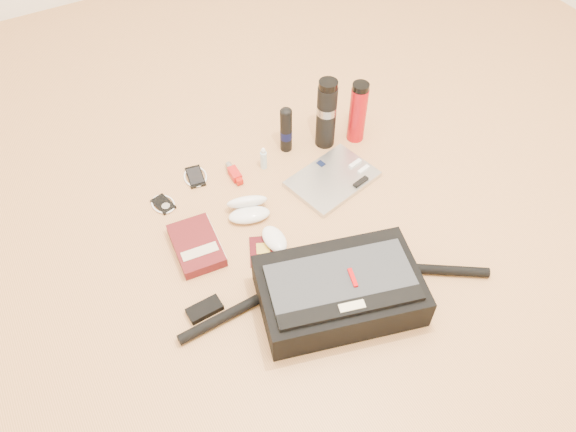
{
  "coord_description": "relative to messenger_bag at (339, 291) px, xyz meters",
  "views": [
    {
      "loc": [
        -0.64,
        -0.99,
        1.54
      ],
      "look_at": [
        -0.03,
        0.1,
        0.06
      ],
      "focal_mm": 35.0,
      "sensor_mm": 36.0,
      "label": 1
    }
  ],
  "objects": [
    {
      "name": "sunglasses_case",
      "position": [
        -0.08,
        0.47,
        -0.03
      ],
      "size": [
        0.18,
        0.16,
        0.09
      ],
      "rotation": [
        0.0,
        0.0,
        -0.31
      ],
      "color": "white",
      "rests_on": "ground"
    },
    {
      "name": "messenger_bag",
      "position": [
        0.0,
        0.0,
        0.0
      ],
      "size": [
        0.99,
        0.43,
        0.14
      ],
      "rotation": [
        0.0,
        0.0,
        -0.26
      ],
      "color": "black",
      "rests_on": "ground"
    },
    {
      "name": "ipod",
      "position": [
        -0.34,
        0.66,
        -0.06
      ],
      "size": [
        0.1,
        0.1,
        0.01
      ],
      "rotation": [
        0.0,
        0.0,
        0.24
      ],
      "color": "black",
      "rests_on": "ground"
    },
    {
      "name": "passport",
      "position": [
        -0.11,
        0.29,
        -0.06
      ],
      "size": [
        0.14,
        0.16,
        0.01
      ],
      "rotation": [
        0.0,
        0.0,
        -0.43
      ],
      "color": "#430B10",
      "rests_on": "ground"
    },
    {
      "name": "laptop",
      "position": [
        0.27,
        0.46,
        -0.05
      ],
      "size": [
        0.36,
        0.29,
        0.03
      ],
      "rotation": [
        0.0,
        0.0,
        0.24
      ],
      "color": "#B1B1B3",
      "rests_on": "ground"
    },
    {
      "name": "ground",
      "position": [
        0.04,
        0.24,
        -0.06
      ],
      "size": [
        4.0,
        4.0,
        0.0
      ],
      "primitive_type": "plane",
      "color": "tan",
      "rests_on": "ground"
    },
    {
      "name": "phone",
      "position": [
        -0.18,
        0.73,
        -0.06
      ],
      "size": [
        0.1,
        0.12,
        0.01
      ],
      "rotation": [
        0.0,
        0.0,
        -0.17
      ],
      "color": "black",
      "rests_on": "ground"
    },
    {
      "name": "mouse",
      "position": [
        -0.06,
        0.31,
        -0.04
      ],
      "size": [
        0.07,
        0.12,
        0.04
      ],
      "rotation": [
        0.0,
        0.0,
        -0.01
      ],
      "color": "white",
      "rests_on": "ground"
    },
    {
      "name": "inhaler",
      "position": [
        -0.05,
        0.66,
        -0.05
      ],
      "size": [
        0.03,
        0.12,
        0.03
      ],
      "rotation": [
        0.0,
        0.0,
        -0.03
      ],
      "color": "red",
      "rests_on": "ground"
    },
    {
      "name": "book",
      "position": [
        -0.31,
        0.41,
        -0.04
      ],
      "size": [
        0.17,
        0.24,
        0.04
      ],
      "rotation": [
        0.0,
        0.0,
        -0.09
      ],
      "color": "#4E1013",
      "rests_on": "ground"
    },
    {
      "name": "spray_bottle",
      "position": [
        0.08,
        0.65,
        -0.02
      ],
      "size": [
        0.03,
        0.03,
        0.1
      ],
      "rotation": [
        0.0,
        0.0,
        0.03
      ],
      "color": "#ADD2E5",
      "rests_on": "ground"
    },
    {
      "name": "thermos_red",
      "position": [
        0.48,
        0.62,
        0.07
      ],
      "size": [
        0.08,
        0.08,
        0.26
      ],
      "rotation": [
        0.0,
        0.0,
        0.14
      ],
      "color": "#AA0D13",
      "rests_on": "ground"
    },
    {
      "name": "thermos_black",
      "position": [
        0.35,
        0.66,
        0.09
      ],
      "size": [
        0.1,
        0.1,
        0.3
      ],
      "rotation": [
        0.0,
        0.0,
        0.27
      ],
      "color": "black",
      "rests_on": "ground"
    },
    {
      "name": "aerosol_can",
      "position": [
        0.2,
        0.7,
        0.04
      ],
      "size": [
        0.06,
        0.06,
        0.2
      ],
      "rotation": [
        0.0,
        0.0,
        -0.21
      ],
      "color": "black",
      "rests_on": "ground"
    }
  ]
}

